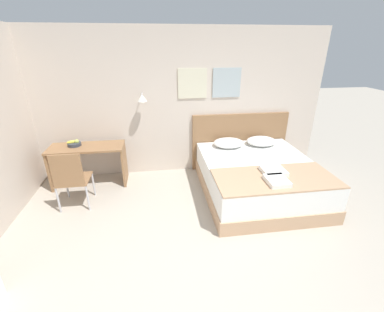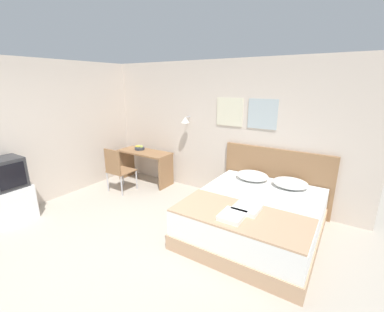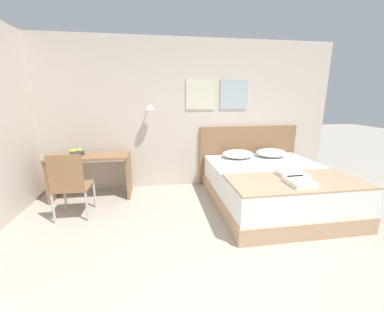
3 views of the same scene
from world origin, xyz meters
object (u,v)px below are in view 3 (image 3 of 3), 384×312
Objects in this scene: throw_blanket at (296,181)px; desk at (91,168)px; pillow_left at (238,154)px; folded_towel_near_foot at (292,174)px; desk_chair at (70,182)px; pillow_right at (271,153)px; headboard at (248,155)px; bed at (272,187)px; fruit_bowl at (77,153)px; folded_towel_mid_bed at (299,182)px.

desk is at bearing 155.22° from throw_blanket.
pillow_left is 1.71× the size of folded_towel_near_foot.
pillow_right is at bearing 13.00° from desk_chair.
folded_towel_near_foot is (0.03, -1.49, 0.08)m from headboard.
bed is at bearing 90.00° from throw_blanket.
headboard is 3.08m from fruit_bowl.
folded_towel_mid_bed is at bearing -104.20° from pillow_right.
desk is (-3.18, 0.00, -0.14)m from pillow_right.
folded_towel_mid_bed reaches higher than throw_blanket.
bed is 3.61× the size of pillow_left.
pillow_left is 1.00× the size of pillow_right.
bed is at bearing -14.52° from fruit_bowl.
fruit_bowl is (-3.02, 1.52, 0.13)m from folded_towel_mid_bed.
folded_towel_near_foot is at bearing -86.07° from bed.
pillow_left is 2.55m from desk.
fruit_bowl reaches higher than pillow_left.
fruit_bowl is at bearing 98.65° from desk_chair.
headboard is at bearing 44.13° from pillow_left.
desk_chair is at bearing 169.08° from throw_blanket.
pillow_right is 0.45× the size of desk.
folded_towel_mid_bed is (-0.08, -0.28, 0.00)m from folded_towel_near_foot.
pillow_left is at bearing 180.00° from pillow_right.
desk is at bearing 157.82° from folded_towel_near_foot.
headboard reaches higher than desk_chair.
throw_blanket is 0.16m from folded_towel_mid_bed.
bed is at bearing -14.37° from desk.
desk is at bearing 84.11° from desk_chair.
headboard reaches higher than desk.
desk_chair reaches higher than throw_blanket.
folded_towel_near_foot is 0.26× the size of desk.
folded_towel_near_foot is at bearing -88.82° from headboard.
headboard is 8.01× the size of fruit_bowl.
fruit_bowl is (-2.74, 0.06, 0.11)m from pillow_left.
desk is (-2.86, 1.32, -0.08)m from throw_blanket.
pillow_left reaches higher than bed.
bed is 1.17× the size of throw_blanket.
pillow_left and pillow_right have the same top height.
headboard is 0.46m from pillow_left.
pillow_left is at bearing 106.62° from folded_towel_near_foot.
desk is (-2.86, 0.73, 0.23)m from bed.
desk is 1.33× the size of desk_chair.
folded_towel_mid_bed is 1.40× the size of fruit_bowl.
pillow_left reaches higher than folded_towel_near_foot.
headboard reaches higher than pillow_left.
bed is at bearing 93.93° from folded_towel_near_foot.
headboard is at bearing 135.87° from pillow_right.
throw_blanket is (0.32, -1.32, -0.06)m from pillow_left.
pillow_right is (0.32, 0.73, 0.37)m from bed.
pillow_left is at bearing 103.67° from throw_blanket.
desk_chair is (-0.08, -0.75, 0.03)m from desk.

